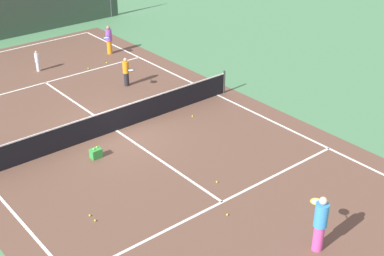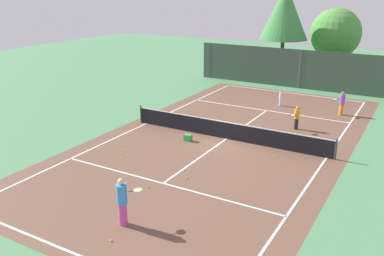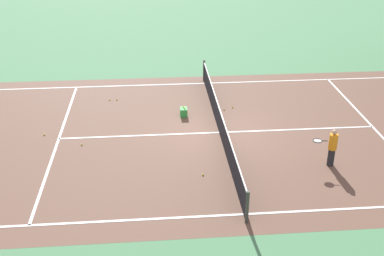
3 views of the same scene
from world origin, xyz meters
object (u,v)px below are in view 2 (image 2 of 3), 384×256
player_3 (297,117)px  tennis_ball_9 (243,100)px  tennis_ball_0 (122,153)px  tennis_ball_7 (252,97)px  tennis_ball_8 (187,177)px  tennis_ball_10 (197,129)px  tennis_ball_6 (111,241)px  player_0 (281,98)px  player_1 (342,103)px  ball_crate (188,138)px  tennis_ball_4 (275,155)px  tennis_ball_12 (322,117)px  tennis_ball_3 (197,127)px  tennis_ball_1 (304,115)px  tennis_ball_2 (148,187)px  tennis_ball_5 (126,151)px  player_2 (122,201)px

player_3 → tennis_ball_9: size_ratio=21.34×
tennis_ball_0 → tennis_ball_7: same height
tennis_ball_8 → tennis_ball_10: (-2.79, 5.94, 0.00)m
tennis_ball_6 → tennis_ball_8: bearing=92.7°
player_3 → player_0: bearing=118.9°
player_1 → tennis_ball_9: player_1 is taller
ball_crate → tennis_ball_6: 9.89m
player_3 → ball_crate: size_ratio=3.31×
ball_crate → tennis_ball_7: 10.70m
tennis_ball_6 → player_3: bearing=82.2°
tennis_ball_4 → tennis_ball_12: size_ratio=1.00×
tennis_ball_7 → player_3: bearing=-48.4°
player_0 → tennis_ball_3: size_ratio=16.39×
ball_crate → tennis_ball_12: size_ratio=6.45×
player_3 → tennis_ball_7: 7.76m
tennis_ball_8 → tennis_ball_12: bearing=75.9°
tennis_ball_1 → tennis_ball_9: size_ratio=1.00×
ball_crate → tennis_ball_12: (5.40, 8.09, -0.15)m
tennis_ball_0 → tennis_ball_1: 12.89m
tennis_ball_2 → tennis_ball_8: size_ratio=1.00×
ball_crate → tennis_ball_1: ball_crate is taller
player_0 → player_1: bearing=-1.5°
tennis_ball_4 → tennis_ball_5: same height
player_2 → tennis_ball_3: 11.18m
tennis_ball_12 → tennis_ball_3: bearing=-136.2°
tennis_ball_8 → tennis_ball_9: same height
ball_crate → tennis_ball_7: (-0.54, 10.68, -0.15)m
player_3 → tennis_ball_4: (0.31, -4.58, -0.70)m
tennis_ball_2 → tennis_ball_10: size_ratio=1.00×
tennis_ball_9 → tennis_ball_1: bearing=-16.7°
tennis_ball_3 → tennis_ball_12: bearing=43.8°
player_1 → tennis_ball_4: 9.07m
tennis_ball_3 → player_2: bearing=-74.5°
player_2 → tennis_ball_8: player_2 is taller
tennis_ball_2 → tennis_ball_9: 15.32m
tennis_ball_3 → tennis_ball_10: (0.24, -0.42, 0.00)m
player_1 → tennis_ball_3: bearing=-135.0°
tennis_ball_6 → tennis_ball_9: bearing=100.1°
tennis_ball_8 → tennis_ball_1: bearing=81.2°
tennis_ball_8 → ball_crate: bearing=119.8°
tennis_ball_8 → tennis_ball_10: 6.56m
ball_crate → tennis_ball_9: size_ratio=6.45×
tennis_ball_2 → tennis_ball_3: same height
player_3 → tennis_ball_0: bearing=-128.7°
tennis_ball_12 → tennis_ball_6: bearing=-99.0°
ball_crate → tennis_ball_1: 9.03m
player_2 → tennis_ball_0: size_ratio=27.45×
tennis_ball_10 → player_3: bearing=31.4°
player_0 → tennis_ball_7: bearing=153.7°
tennis_ball_5 → tennis_ball_7: size_ratio=1.00×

